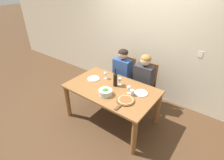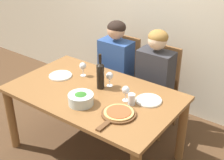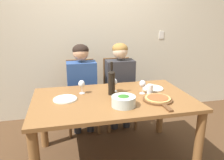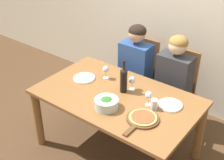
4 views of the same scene
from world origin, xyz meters
name	(u,v)px [view 1 (image 1 of 4)]	position (x,y,z in m)	size (l,w,h in m)	color
ground_plane	(112,118)	(0.00, 0.00, 0.00)	(40.00, 40.00, 0.00)	#4C331E
back_wall	(147,38)	(0.00, 1.28, 1.35)	(10.00, 0.06, 2.70)	beige
dining_table	(111,93)	(0.00, 0.00, 0.62)	(1.64, 0.99, 0.73)	brown
chair_left	(125,77)	(-0.25, 0.83, 0.50)	(0.42, 0.42, 0.97)	brown
chair_right	(145,84)	(0.27, 0.83, 0.50)	(0.42, 0.42, 0.97)	brown
person_woman	(122,70)	(-0.25, 0.71, 0.72)	(0.47, 0.51, 1.20)	#28282D
person_man	(143,78)	(0.27, 0.71, 0.72)	(0.47, 0.51, 1.20)	#28282D
wine_bottle	(115,79)	(0.01, 0.10, 0.88)	(0.07, 0.07, 0.36)	black
broccoli_bowl	(105,92)	(0.05, -0.23, 0.78)	(0.23, 0.23, 0.11)	silver
dinner_plate_left	(94,78)	(-0.49, 0.05, 0.74)	(0.24, 0.24, 0.02)	silver
dinner_plate_right	(141,93)	(0.51, 0.17, 0.74)	(0.24, 0.24, 0.02)	silver
pizza_on_board	(125,100)	(0.42, -0.18, 0.75)	(0.30, 0.44, 0.04)	brown
wine_glass_left	(105,74)	(-0.30, 0.20, 0.84)	(0.07, 0.07, 0.15)	silver
wine_glass_right	(129,88)	(0.34, 0.05, 0.84)	(0.07, 0.07, 0.15)	silver
wine_glass_centre	(120,80)	(0.06, 0.19, 0.84)	(0.07, 0.07, 0.15)	silver
water_tumbler	(132,93)	(0.42, 0.03, 0.79)	(0.07, 0.07, 0.11)	silver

